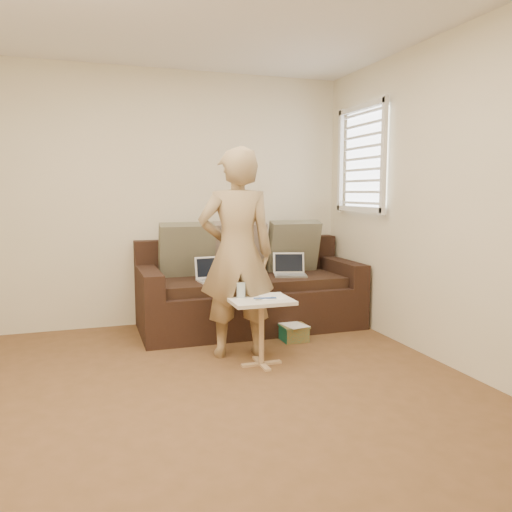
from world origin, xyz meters
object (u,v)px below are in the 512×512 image
at_px(laptop_silver, 291,276).
at_px(laptop_white, 215,281).
at_px(side_table, 261,332).
at_px(sofa, 250,286).
at_px(striped_box, 294,332).
at_px(person, 237,253).
at_px(drinking_glass, 241,290).

distance_m(laptop_silver, laptop_white, 0.80).
bearing_deg(laptop_silver, side_table, -106.32).
xyz_separation_m(sofa, striped_box, (0.24, -0.58, -0.35)).
height_order(person, striped_box, person).
distance_m(laptop_white, striped_box, 0.89).
bearing_deg(drinking_glass, laptop_white, 90.17).
xyz_separation_m(sofa, laptop_white, (-0.40, -0.14, 0.10)).
bearing_deg(laptop_silver, laptop_white, -160.15).
relative_size(sofa, side_table, 4.12).
xyz_separation_m(laptop_silver, striped_box, (-0.16, -0.48, -0.44)).
bearing_deg(drinking_glass, laptop_silver, 48.56).
xyz_separation_m(person, drinking_glass, (-0.02, -0.19, -0.28)).
distance_m(sofa, laptop_silver, 0.42).
xyz_separation_m(laptop_white, striped_box, (0.64, -0.44, -0.44)).
relative_size(laptop_white, drinking_glass, 2.65).
distance_m(laptop_silver, striped_box, 0.68).
height_order(laptop_white, side_table, laptop_white).
bearing_deg(striped_box, laptop_white, 145.49).
bearing_deg(sofa, laptop_white, -161.18).
bearing_deg(striped_box, sofa, 112.72).
height_order(laptop_silver, side_table, laptop_silver).
bearing_deg(person, drinking_glass, 91.18).
height_order(laptop_silver, person, person).
bearing_deg(striped_box, laptop_silver, 71.43).
height_order(laptop_white, striped_box, laptop_white).
relative_size(laptop_white, striped_box, 1.32).
height_order(laptop_white, person, person).
bearing_deg(laptop_white, person, -92.82).
xyz_separation_m(drinking_glass, striped_box, (0.64, 0.42, -0.52)).
bearing_deg(drinking_glass, striped_box, 33.55).
bearing_deg(side_table, laptop_silver, 56.92).
distance_m(person, side_table, 0.68).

